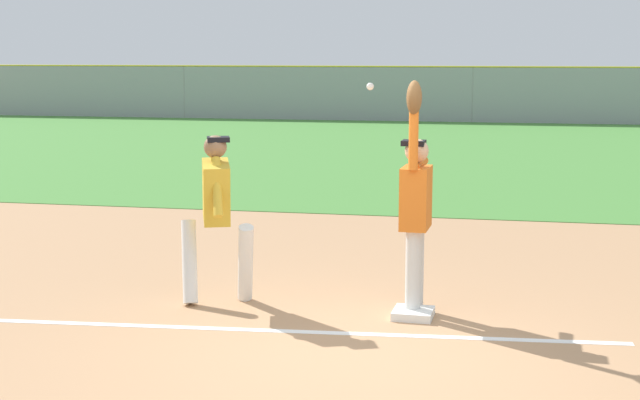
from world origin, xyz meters
name	(u,v)px	position (x,y,z in m)	size (l,w,h in m)	color
ground_plane	(359,356)	(0.00, 0.00, 0.00)	(80.63, 80.63, 0.00)	tan
outfield_grass	(458,151)	(0.00, 16.46, 0.01)	(43.99, 19.69, 0.01)	#478438
first_base	(413,313)	(0.34, 1.22, 0.04)	(0.38, 0.38, 0.08)	white
fielder	(416,201)	(0.33, 1.35, 1.12)	(0.29, 0.89, 2.28)	silver
runner	(216,207)	(-1.67, 1.34, 1.00)	(0.87, 0.82, 1.72)	white
baseball	(370,86)	(-0.17, 1.68, 2.20)	(0.07, 0.07, 0.07)	white
outfield_fence	(472,94)	(0.00, 26.30, 1.02)	(44.07, 0.08, 2.04)	#93999E
parked_car_blue	(337,98)	(-5.62, 29.82, 0.67)	(4.46, 2.23, 1.25)	#23389E
parked_car_white	(448,98)	(-1.10, 30.14, 0.67)	(4.50, 2.32, 1.25)	white
parked_car_black	(563,100)	(3.42, 30.06, 0.67)	(4.50, 2.32, 1.25)	black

